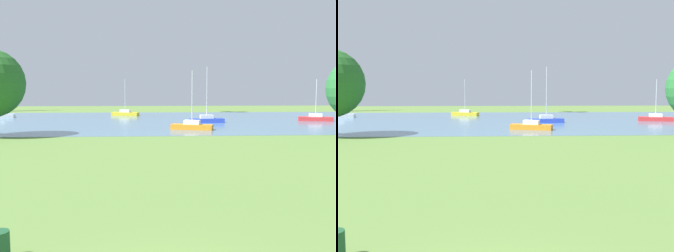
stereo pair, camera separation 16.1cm
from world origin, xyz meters
The scene contains 6 objects.
ground_plane centered at (0.00, 22.00, 0.00)m, with size 160.00×160.00×0.00m, color olive.
water_surface centered at (0.00, 50.00, 0.01)m, with size 140.00×40.00×0.02m, color #56809F.
sailboat_yellow centered at (-4.14, 60.34, 0.46)m, with size 5.03×2.84×6.42m.
sailboat_red centered at (24.61, 47.26, 0.45)m, with size 5.03×2.82×6.16m.
sailboat_blue centered at (8.03, 45.12, 0.47)m, with size 4.87×1.73×7.78m.
sailboat_orange centered at (4.87, 36.05, 0.46)m, with size 5.03×2.91×6.79m.
Camera 1 is at (-0.41, -7.44, 4.59)m, focal length 40.64 mm.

